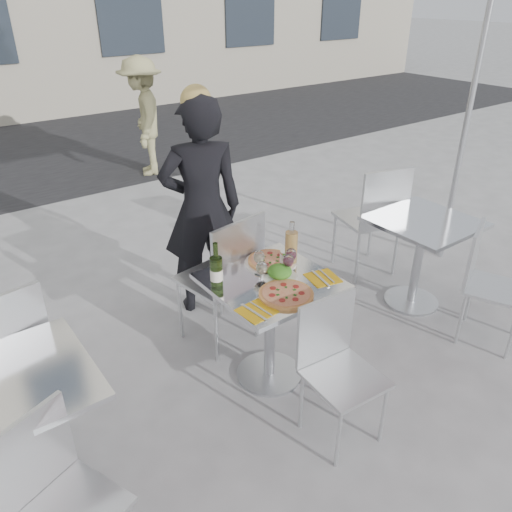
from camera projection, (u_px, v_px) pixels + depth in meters
ground at (269, 375)px, 3.38m from camera, size 80.00×80.00×0.00m
street_asphalt at (20, 152)px, 7.99m from camera, size 24.00×5.00×0.00m
main_table at (270, 309)px, 3.13m from camera, size 0.72×0.72×0.75m
side_table_left at (19, 416)px, 2.34m from camera, size 0.72×0.72×0.75m
side_table_right at (421, 244)px, 3.92m from camera, size 0.72×0.72×0.75m
chair_far at (227, 272)px, 3.41m from camera, size 0.53×0.54×1.02m
chair_near at (335, 358)px, 2.77m from camera, size 0.41×0.42×0.84m
side_chair_lfar at (4, 351)px, 2.69m from camera, size 0.51×0.52×0.98m
side_chair_lnear at (54, 490)px, 2.05m from camera, size 0.49×0.50×0.83m
side_chair_rfar at (375, 213)px, 4.30m from camera, size 0.57×0.58×1.03m
side_chair_rnear at (485, 276)px, 3.54m from camera, size 0.52×0.53×0.87m
woman_diner at (202, 209)px, 3.74m from camera, size 0.73×0.60×1.70m
pedestrian_b at (143, 117)px, 6.74m from camera, size 0.93×1.16×1.57m
pizza_near at (286, 294)px, 2.87m from camera, size 0.32×0.32×0.02m
pizza_far at (271, 261)px, 3.20m from camera, size 0.33×0.33×0.03m
salad_plate at (280, 273)px, 3.03m from camera, size 0.22×0.22×0.09m
wine_bottle at (216, 271)px, 2.90m from camera, size 0.07×0.08×0.29m
carafe at (291, 247)px, 3.16m from camera, size 0.08×0.08×0.29m
sugar_shaker at (285, 259)px, 3.15m from camera, size 0.06×0.06×0.11m
wineglass_white_a at (262, 269)px, 2.93m from camera, size 0.07×0.07×0.16m
wineglass_white_b at (259, 258)px, 3.05m from camera, size 0.07×0.07×0.16m
wineglass_red_a at (288, 261)px, 3.01m from camera, size 0.07×0.07×0.16m
wineglass_red_b at (291, 255)px, 3.08m from camera, size 0.07×0.07×0.16m
napkin_left at (256, 311)px, 2.73m from camera, size 0.20×0.20×0.01m
napkin_right at (323, 278)px, 3.05m from camera, size 0.21×0.21×0.01m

